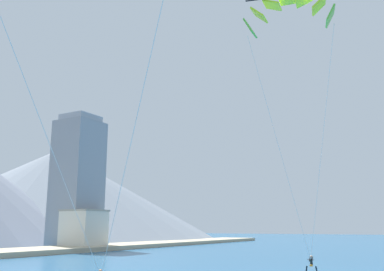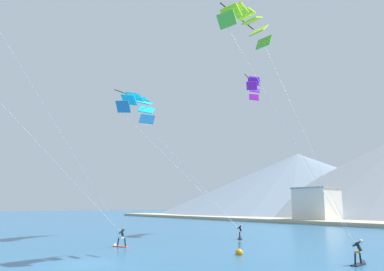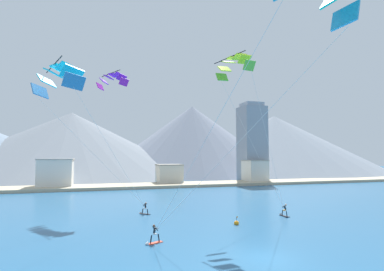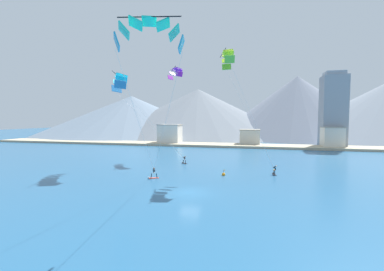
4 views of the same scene
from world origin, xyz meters
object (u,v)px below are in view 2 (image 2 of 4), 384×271
kitesurfer_mid_center (240,235)px  race_marker_buoy (239,253)px  kitesurfer_near_trail (120,241)px  parafoil_kite_distant_high_outer (254,86)px  kitesurfer_near_lead (360,257)px  parafoil_kite_near_lead (246,23)px  parafoil_kite_mid_center (139,105)px

kitesurfer_mid_center → race_marker_buoy: size_ratio=1.60×
kitesurfer_near_trail → parafoil_kite_distant_high_outer: 28.69m
race_marker_buoy → kitesurfer_near_trail: bearing=-156.1°
kitesurfer_near_lead → parafoil_kite_near_lead: parafoil_kite_near_lead is taller
race_marker_buoy → parafoil_kite_near_lead: bearing=68.7°
race_marker_buoy → kitesurfer_near_lead: bearing=18.4°
kitesurfer_near_trail → parafoil_kite_near_lead: bearing=27.4°
parafoil_kite_near_lead → parafoil_kite_mid_center: bearing=177.3°
kitesurfer_near_trail → parafoil_kite_mid_center: size_ratio=0.11×
kitesurfer_mid_center → parafoil_kite_mid_center: parafoil_kite_mid_center is taller
kitesurfer_near_lead → parafoil_kite_mid_center: size_ratio=0.11×
parafoil_kite_distant_high_outer → parafoil_kite_mid_center: bearing=-111.7°
kitesurfer_near_lead → kitesurfer_near_trail: (-18.11, -7.15, 0.02)m
kitesurfer_near_lead → kitesurfer_near_trail: 19.47m
kitesurfer_near_lead → parafoil_kite_distant_high_outer: (-21.04, 13.92, 19.27)m
kitesurfer_mid_center → parafoil_kite_mid_center: size_ratio=0.10×
parafoil_kite_near_lead → parafoil_kite_mid_center: size_ratio=1.16×
kitesurfer_near_lead → race_marker_buoy: size_ratio=1.74×
parafoil_kite_mid_center → parafoil_kite_distant_high_outer: (5.83, 14.65, 3.94)m
kitesurfer_near_lead → parafoil_kite_mid_center: (-26.87, -0.73, 15.33)m
parafoil_kite_distant_high_outer → race_marker_buoy: bearing=-51.5°
race_marker_buoy → parafoil_kite_mid_center: bearing=174.3°
kitesurfer_near_trail → parafoil_kite_distant_high_outer: bearing=97.9°
kitesurfer_mid_center → race_marker_buoy: (9.12, -9.16, -0.27)m
kitesurfer_mid_center → parafoil_kite_mid_center: (-9.88, -7.27, 15.35)m
kitesurfer_near_trail → kitesurfer_mid_center: (1.12, 13.69, -0.04)m
parafoil_kite_distant_high_outer → race_marker_buoy: (13.17, -16.54, -19.56)m
parafoil_kite_near_lead → parafoil_kite_mid_center: 19.61m
kitesurfer_near_lead → kitesurfer_near_trail: kitesurfer_near_trail is taller
parafoil_kite_near_lead → race_marker_buoy: (-0.38, -0.98, -18.43)m
kitesurfer_near_lead → kitesurfer_near_trail: size_ratio=1.01×
parafoil_kite_near_lead → parafoil_kite_distant_high_outer: parafoil_kite_distant_high_outer is taller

